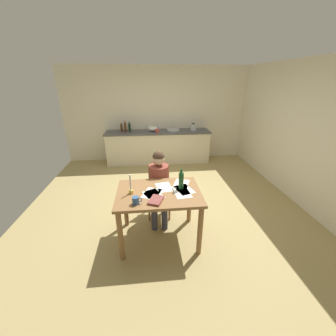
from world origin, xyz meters
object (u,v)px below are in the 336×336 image
at_px(bottle_vinegar, 125,127).
at_px(wine_glass_back_left, 151,126).
at_px(sink_unit, 173,130).
at_px(mixing_bowl, 153,129).
at_px(stovetop_kettle, 193,127).
at_px(person_seated, 159,182).
at_px(coffee_mug, 136,200).
at_px(teacup_on_counter, 157,131).
at_px(wine_glass_back_right, 149,126).
at_px(book_magazine, 156,200).
at_px(candlestick, 131,188).
at_px(bottle_wine_red, 129,127).
at_px(wine_bottle_on_table, 181,181).
at_px(bottle_oil, 122,128).
at_px(chair_at_table, 159,188).
at_px(dining_table, 159,200).
at_px(wine_glass_near_sink, 160,126).
at_px(wine_glass_by_kettle, 156,126).

distance_m(bottle_vinegar, wine_glass_back_left, 0.72).
distance_m(sink_unit, mixing_bowl, 0.58).
xyz_separation_m(mixing_bowl, stovetop_kettle, (1.14, -0.06, 0.04)).
distance_m(person_seated, coffee_mug, 0.87).
bearing_deg(teacup_on_counter, mixing_bowl, 118.43).
xyz_separation_m(coffee_mug, wine_glass_back_right, (0.22, 3.65, 0.16)).
bearing_deg(book_magazine, wine_glass_back_left, 111.53).
distance_m(candlestick, bottle_wine_red, 3.31).
bearing_deg(sink_unit, wine_bottle_on_table, -95.08).
bearing_deg(bottle_vinegar, candlestick, -84.02).
bearing_deg(bottle_vinegar, person_seated, -74.64).
bearing_deg(book_magazine, candlestick, 166.96).
bearing_deg(wine_glass_back_left, bottle_oil, -175.32).
distance_m(book_magazine, wine_bottle_on_table, 0.49).
xyz_separation_m(coffee_mug, stovetop_kettle, (1.47, 3.50, 0.15)).
bearing_deg(candlestick, chair_at_table, 57.97).
height_order(chair_at_table, bottle_oil, bottle_oil).
height_order(sink_unit, wine_glass_back_left, sink_unit).
bearing_deg(person_seated, bottle_vinegar, 105.36).
relative_size(wine_glass_back_left, wine_glass_back_right, 1.00).
bearing_deg(bottle_vinegar, bottle_wine_red, 24.06).
xyz_separation_m(dining_table, teacup_on_counter, (0.14, 3.07, 0.28)).
bearing_deg(bottle_oil, coffee_mug, -81.61).
distance_m(sink_unit, bottle_wine_red, 1.22).
xyz_separation_m(sink_unit, wine_glass_near_sink, (-0.37, 0.15, 0.09)).
distance_m(dining_table, candlestick, 0.43).
height_order(sink_unit, wine_glass_near_sink, sink_unit).
xyz_separation_m(candlestick, wine_glass_back_right, (0.30, 3.38, 0.13)).
height_order(chair_at_table, wine_glass_back_right, wine_glass_back_right).
xyz_separation_m(chair_at_table, book_magazine, (-0.09, -0.90, 0.31)).
distance_m(book_magazine, bottle_vinegar, 3.55).
bearing_deg(person_seated, candlestick, -128.29).
height_order(sink_unit, wine_glass_by_kettle, sink_unit).
distance_m(mixing_bowl, wine_glass_back_left, 0.11).
height_order(person_seated, bottle_wine_red, person_seated).
bearing_deg(candlestick, wine_glass_near_sink, 79.81).
height_order(sink_unit, bottle_oil, bottle_oil).
xyz_separation_m(bottle_oil, bottle_wine_red, (0.22, -0.02, 0.01)).
xyz_separation_m(coffee_mug, teacup_on_counter, (0.44, 3.35, 0.10)).
height_order(coffee_mug, bottle_vinegar, bottle_vinegar).
relative_size(book_magazine, stovetop_kettle, 1.05).
relative_size(chair_at_table, bottle_wine_red, 3.43).
bearing_deg(candlestick, person_seated, 51.71).
height_order(wine_glass_near_sink, wine_glass_by_kettle, same).
relative_size(person_seated, wine_glass_near_sink, 7.76).
relative_size(sink_unit, wine_glass_back_left, 2.34).
xyz_separation_m(chair_at_table, teacup_on_counter, (0.11, 2.41, 0.44)).
bearing_deg(dining_table, wine_glass_by_kettle, 87.67).
xyz_separation_m(person_seated, bottle_wine_red, (-0.64, 2.78, 0.33)).
bearing_deg(chair_at_table, wine_glass_by_kettle, 87.92).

